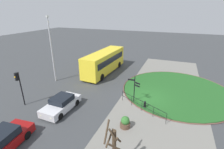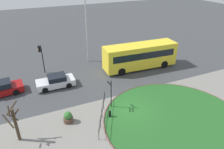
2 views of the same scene
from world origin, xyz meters
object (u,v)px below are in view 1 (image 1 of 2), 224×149
car_near_lane (61,104)px  traffic_light_near (18,82)px  bus_yellow (104,62)px  car_far_lane (1,142)px  signpost_directional (135,87)px  planter_near_signpost (125,123)px  bollard_foreground (145,104)px  lamppost_tall (51,48)px  street_tree_bare (114,148)px

car_near_lane → traffic_light_near: traffic_light_near is taller
bus_yellow → traffic_light_near: bearing=165.7°
car_far_lane → traffic_light_near: (4.85, 3.47, 2.00)m
signpost_directional → car_far_lane: bearing=144.5°
bus_yellow → planter_near_signpost: (-11.35, -6.97, -1.28)m
bus_yellow → planter_near_signpost: bearing=-145.1°
signpost_directional → planter_near_signpost: 4.46m
signpost_directional → planter_near_signpost: (-4.26, -0.37, -1.26)m
car_far_lane → planter_near_signpost: 9.12m
bollard_foreground → lamppost_tall: bearing=80.2°
car_near_lane → planter_near_signpost: 6.59m
planter_near_signpost → car_near_lane: bearing=88.2°
signpost_directional → street_tree_bare: street_tree_bare is taller
signpost_directional → bus_yellow: bearing=43.0°
bus_yellow → traffic_light_near: size_ratio=2.71×
traffic_light_near → signpost_directional: bearing=123.3°
car_far_lane → street_tree_bare: 8.05m
car_far_lane → signpost_directional: bearing=139.3°
traffic_light_near → street_tree_bare: bearing=81.2°
street_tree_bare → bollard_foreground: bearing=-2.9°
bollard_foreground → car_near_lane: car_near_lane is taller
lamppost_tall → car_far_lane: bearing=-157.8°
bollard_foreground → planter_near_signpost: size_ratio=0.72×
car_near_lane → street_tree_bare: street_tree_bare is taller
traffic_light_near → street_tree_bare: size_ratio=1.08×
bollard_foreground → planter_near_signpost: 3.70m
car_near_lane → street_tree_bare: 8.38m
bus_yellow → planter_near_signpost: bus_yellow is taller
car_near_lane → signpost_directional: bearing=124.3°
car_far_lane → planter_near_signpost: bearing=121.5°
car_far_lane → lamppost_tall: 12.76m
car_near_lane → planter_near_signpost: size_ratio=4.06×
traffic_light_near → lamppost_tall: 6.77m
car_far_lane → planter_near_signpost: car_far_lane is taller
car_near_lane → bus_yellow: bearing=-176.8°
signpost_directional → lamppost_tall: bearing=82.5°
signpost_directional → traffic_light_near: bearing=115.1°
bus_yellow → planter_near_signpost: size_ratio=9.40×
lamppost_tall → car_near_lane: bearing=-136.4°
lamppost_tall → street_tree_bare: lamppost_tall is taller
signpost_directional → bollard_foreground: (-0.68, -1.30, -1.35)m
car_far_lane → planter_near_signpost: (5.46, -7.31, -0.18)m
signpost_directional → bus_yellow: (7.09, 6.60, 0.02)m
bus_yellow → street_tree_bare: (-15.42, -7.52, 0.02)m
street_tree_bare → car_far_lane: bearing=100.0°
bus_yellow → traffic_light_near: 12.58m
lamppost_tall → street_tree_bare: 16.11m
bus_yellow → street_tree_bare: size_ratio=2.92×
bus_yellow → car_near_lane: bearing=-174.7°
bollard_foreground → street_tree_bare: size_ratio=0.22×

